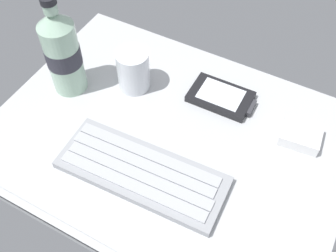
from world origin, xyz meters
TOP-DOWN VIEW (x-y plane):
  - ground_plane at (0.00, -0.23)cm, footprint 64.00×48.00cm
  - keyboard at (-0.49, -9.27)cm, footprint 29.45×12.25cm
  - handheld_device at (4.93, 12.83)cm, footprint 12.87×7.75cm
  - juice_cup at (-12.03, 8.00)cm, footprint 6.40×6.40cm
  - water_bottle at (-23.27, 1.84)cm, footprint 6.73×6.73cm
  - charger_block at (21.42, 10.60)cm, footprint 7.52×6.27cm

SIDE VIEW (x-z plane):
  - ground_plane at x=0.00cm, z-range -2.39..0.41cm
  - handheld_device at x=4.93cm, z-range -0.02..1.48cm
  - keyboard at x=-0.49cm, z-range -0.04..1.66cm
  - charger_block at x=21.42cm, z-range 0.00..2.40cm
  - juice_cup at x=-12.03cm, z-range -0.34..8.16cm
  - water_bottle at x=-23.27cm, z-range -1.39..19.41cm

